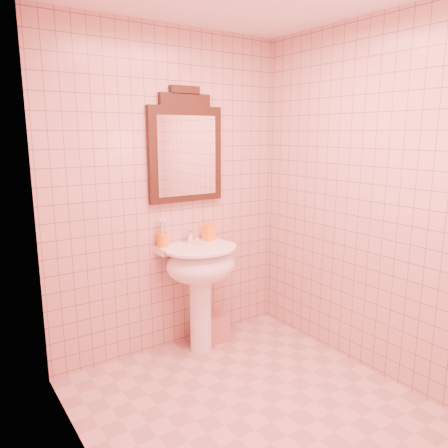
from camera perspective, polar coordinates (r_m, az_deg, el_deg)
floor at (r=3.01m, az=4.36°, el=-23.17°), size 2.20×2.20×0.00m
back_wall at (r=3.42m, az=-6.94°, el=3.79°), size 2.00×0.02×2.50m
pedestal_sink at (r=3.42m, az=-3.07°, el=-6.28°), size 0.58×0.58×0.86m
faucet at (r=3.46m, az=-4.30°, el=-1.62°), size 0.04×0.16×0.11m
mirror at (r=3.42m, az=-5.03°, el=9.69°), size 0.63×0.06×0.87m
toothbrush_cup at (r=3.38m, az=-8.02°, el=-2.02°), size 0.09×0.09×0.20m
soap_dispenser at (r=3.54m, az=-2.02°, el=-0.75°), size 0.09×0.09×0.18m
towel at (r=3.76m, az=-1.03°, el=-13.48°), size 0.19×0.13×0.23m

